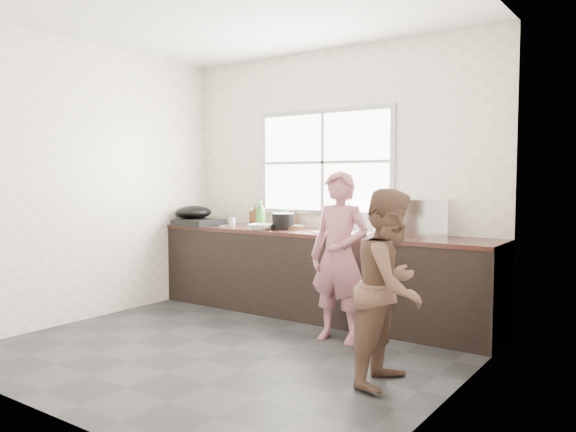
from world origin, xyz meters
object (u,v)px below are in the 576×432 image
Objects in this scene: bowl_held at (328,231)px; wok at (193,212)px; glass_jar at (232,222)px; bottle_brown_short at (291,219)px; plate_food at (260,228)px; bottle_green at (261,214)px; woman at (339,262)px; bowl_mince at (260,227)px; cutting_board at (288,227)px; black_pot at (283,221)px; burner at (199,222)px; dish_rack at (422,218)px; bottle_brown_tall at (255,216)px; pot_lid_right at (226,225)px; pot_lid_left at (202,225)px; bowl_crabs at (388,235)px.

wok is at bearing 176.70° from bowl_held.
bottle_brown_short is at bearing 26.27° from glass_jar.
bottle_green reaches higher than plate_food.
glass_jar is (-1.66, 0.55, 0.23)m from woman.
wok reaches higher than bowl_mince.
plate_food is at bearing -55.28° from bottle_green.
cutting_board is 1.58× the size of black_pot.
wok is at bearing -173.28° from cutting_board.
burner is at bearing 166.19° from woman.
dish_rack reaches higher than burner.
plate_food is 0.57× the size of wok.
wok is at bearing 156.40° from burner.
bottle_brown_tall is (-0.58, 0.19, 0.09)m from cutting_board.
plate_food is 0.98× the size of pot_lid_right.
bottle_green is at bearing 14.30° from glass_jar.
bowl_mince is 0.24m from black_pot.
bottle_brown_tall is at bearing 150.17° from woman.
bowl_mince is 0.54× the size of burner.
woman reaches higher than black_pot.
woman reaches higher than bowl_mince.
glass_jar is at bearing 169.40° from plate_food.
woman is 14.23× the size of glass_jar.
bottle_green reaches higher than cutting_board.
dish_rack is at bearing 9.99° from plate_food.
cutting_board is 0.11m from black_pot.
woman is 2.10m from pot_lid_left.
wok is 0.45m from pot_lid_right.
bottle_brown_short is (0.08, 0.44, 0.05)m from bowl_mince.
pot_lid_left is at bearing 165.39° from woman.
dish_rack is (1.42, 0.11, 0.15)m from cutting_board.
black_pot is 0.65m from bottle_brown_tall.
pot_lid_right is at bearing 175.04° from bowl_crabs.
bowl_crabs is 1.93m from glass_jar.
bottle_brown_short is 0.41× the size of wok.
woman is 0.57m from bowl_held.
cutting_board is at bearing 165.42° from dish_rack.
bowl_mince is at bearing -16.56° from glass_jar.
black_pot is at bearing 148.79° from woman.
burner is (-1.08, -0.21, 0.02)m from cutting_board.
bowl_crabs is 2.09× the size of glass_jar.
wok reaches higher than glass_jar.
bottle_brown_tall reaches higher than pot_lid_left.
bowl_crabs is 2.47m from wok.
dish_rack is at bearing 5.45° from wok.
bottle_brown_tall is 0.81× the size of pot_lid_left.
dish_rack is (1.41, 0.20, 0.08)m from black_pot.
pot_lid_right is at bearing -129.29° from bottle_brown_tall.
bottle_brown_tall is 0.72m from wok.
wok reaches higher than pot_lid_right.
pot_lid_right is (-2.21, -0.18, -0.16)m from dish_rack.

